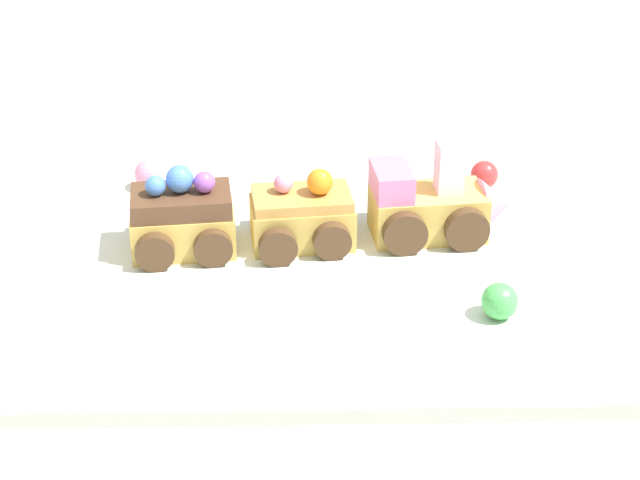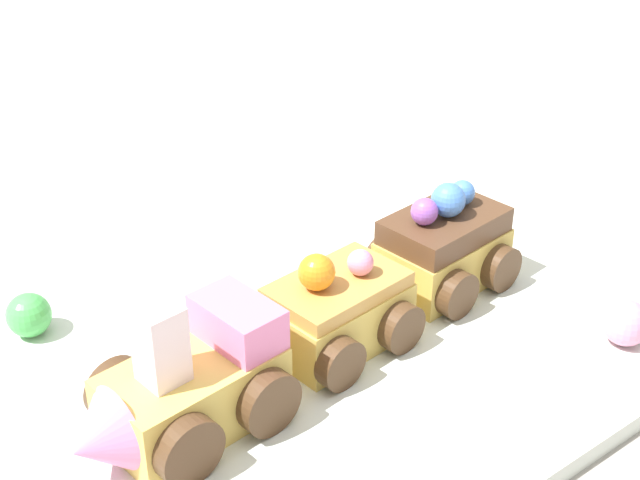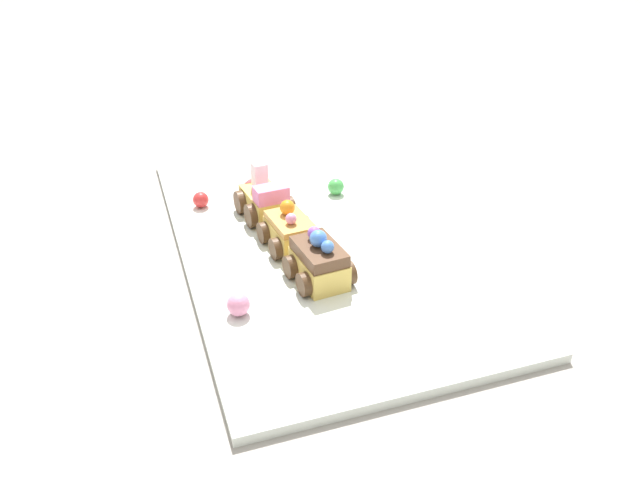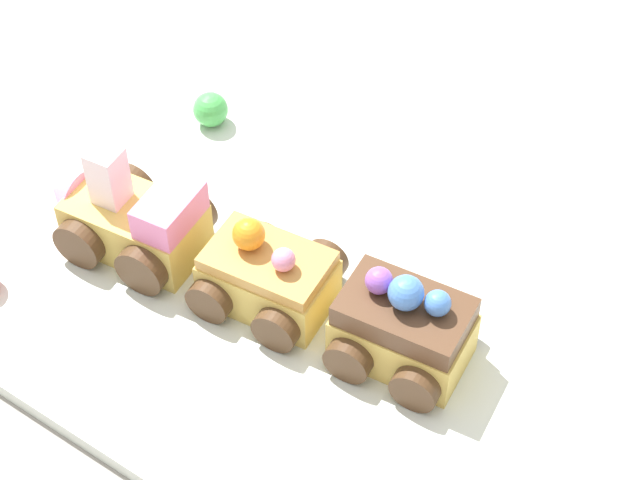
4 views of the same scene
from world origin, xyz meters
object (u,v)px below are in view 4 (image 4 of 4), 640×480
object	(u,v)px
cake_car_caramel	(268,277)
cake_car_chocolate	(403,328)
cake_train_locomotive	(127,217)
gumball_green	(211,109)

from	to	relation	value
cake_car_caramel	cake_car_chocolate	xyz separation A→B (m)	(-0.09, -0.01, 0.00)
cake_train_locomotive	cake_car_caramel	bearing A→B (deg)	-179.99
cake_car_chocolate	gumball_green	world-z (taller)	cake_car_chocolate
cake_train_locomotive	gumball_green	bearing A→B (deg)	-82.89
cake_train_locomotive	cake_car_chocolate	world-z (taller)	cake_train_locomotive
cake_train_locomotive	cake_car_chocolate	size ratio (longest dim) A/B	1.38
cake_train_locomotive	cake_car_chocolate	xyz separation A→B (m)	(-0.20, -0.02, 0.00)
gumball_green	cake_car_chocolate	bearing A→B (deg)	155.41
cake_car_caramel	gumball_green	world-z (taller)	cake_car_caramel
cake_train_locomotive	gumball_green	distance (m)	0.13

